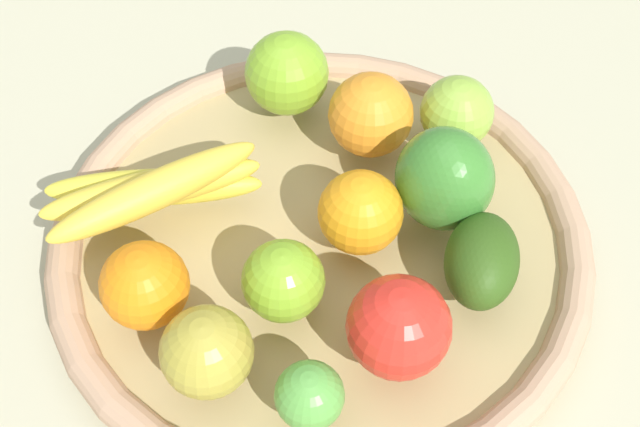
{
  "coord_description": "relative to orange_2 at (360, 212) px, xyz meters",
  "views": [
    {
      "loc": [
        0.17,
        0.4,
        0.61
      ],
      "look_at": [
        0.0,
        0.0,
        0.06
      ],
      "focal_mm": 47.29,
      "sensor_mm": 36.0,
      "label": 1
    }
  ],
  "objects": [
    {
      "name": "ground_plane",
      "position": [
        0.03,
        -0.02,
        -0.08
      ],
      "size": [
        2.4,
        2.4,
        0.0
      ],
      "primitive_type": "plane",
      "color": "#BCB79B",
      "rests_on": "ground"
    },
    {
      "name": "basket",
      "position": [
        0.03,
        -0.02,
        -0.06
      ],
      "size": [
        0.47,
        0.47,
        0.04
      ],
      "color": "tan",
      "rests_on": "ground_plane"
    },
    {
      "name": "orange_2",
      "position": [
        0.0,
        0.0,
        0.0
      ],
      "size": [
        0.1,
        0.1,
        0.07
      ],
      "primitive_type": "sphere",
      "rotation": [
        0.0,
        0.0,
        5.76
      ],
      "color": "orange",
      "rests_on": "basket"
    },
    {
      "name": "bell_pepper",
      "position": [
        -0.07,
        0.0,
        0.01
      ],
      "size": [
        0.11,
        0.11,
        0.1
      ],
      "primitive_type": "ellipsoid",
      "rotation": [
        0.0,
        0.0,
        5.34
      ],
      "color": "#3C7F2E",
      "rests_on": "basket"
    },
    {
      "name": "banana_bunch",
      "position": [
        0.15,
        -0.09,
        -0.0
      ],
      "size": [
        0.19,
        0.11,
        0.06
      ],
      "color": "yellow",
      "rests_on": "basket"
    },
    {
      "name": "apple_3",
      "position": [
        0.02,
        0.11,
        0.0
      ],
      "size": [
        0.11,
        0.11,
        0.08
      ],
      "primitive_type": "sphere",
      "rotation": [
        0.0,
        0.0,
        5.36
      ],
      "color": "red",
      "rests_on": "basket"
    },
    {
      "name": "orange_1",
      "position": [
        -0.05,
        -0.09,
        0.0
      ],
      "size": [
        0.1,
        0.1,
        0.08
      ],
      "primitive_type": "sphere",
      "rotation": [
        0.0,
        0.0,
        1.21
      ],
      "color": "orange",
      "rests_on": "basket"
    },
    {
      "name": "apple_2",
      "position": [
        0.08,
        0.04,
        -0.0
      ],
      "size": [
        0.08,
        0.08,
        0.07
      ],
      "primitive_type": "sphere",
      "rotation": [
        0.0,
        0.0,
        1.37
      ],
      "color": "#7FAF29",
      "rests_on": "basket"
    },
    {
      "name": "apple_1",
      "position": [
        0.16,
        0.07,
        -0.0
      ],
      "size": [
        0.09,
        0.09,
        0.07
      ],
      "primitive_type": "sphere",
      "rotation": [
        0.0,
        0.0,
        2.11
      ],
      "color": "#AB9B37",
      "rests_on": "basket"
    },
    {
      "name": "apple_0",
      "position": [
        -0.0,
        -0.17,
        0.0
      ],
      "size": [
        0.09,
        0.09,
        0.08
      ],
      "primitive_type": "sphere",
      "rotation": [
        0.0,
        0.0,
        4.86
      ],
      "color": "#7DB12B",
      "rests_on": "basket"
    },
    {
      "name": "lime_0",
      "position": [
        0.1,
        0.13,
        -0.01
      ],
      "size": [
        0.07,
        0.07,
        0.05
      ],
      "primitive_type": "sphere",
      "rotation": [
        0.0,
        0.0,
        2.53
      ],
      "color": "#59A443",
      "rests_on": "basket"
    },
    {
      "name": "avocado",
      "position": [
        -0.07,
        0.08,
        -0.01
      ],
      "size": [
        0.1,
        0.1,
        0.06
      ],
      "primitive_type": "ellipsoid",
      "rotation": [
        0.0,
        0.0,
        4.1
      ],
      "color": "#2F5116",
      "rests_on": "basket"
    },
    {
      "name": "apple_4",
      "position": [
        -0.13,
        -0.07,
        -0.0
      ],
      "size": [
        0.07,
        0.07,
        0.07
      ],
      "primitive_type": "sphere",
      "rotation": [
        0.0,
        0.0,
        3.08
      ],
      "color": "#91BC41",
      "rests_on": "basket"
    },
    {
      "name": "orange_0",
      "position": [
        0.18,
        -0.0,
        -0.0
      ],
      "size": [
        0.08,
        0.08,
        0.07
      ],
      "primitive_type": "sphere",
      "rotation": [
        0.0,
        0.0,
        4.91
      ],
      "color": "orange",
      "rests_on": "basket"
    }
  ]
}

